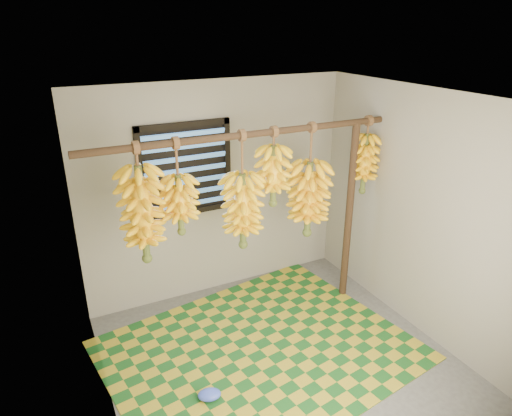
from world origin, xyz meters
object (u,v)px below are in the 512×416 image
banana_bunch_e (309,199)px  woven_mat (260,350)px  banana_bunch_c (243,211)px  banana_bunch_a (180,205)px  banana_bunch_d (273,176)px  banana_bunch_b (143,215)px  plastic_bag (209,395)px  banana_bunch_f (365,164)px  support_post (349,214)px

banana_bunch_e → woven_mat: bearing=-149.7°
woven_mat → banana_bunch_c: bearing=84.3°
banana_bunch_a → banana_bunch_d: 0.94m
banana_bunch_c → banana_bunch_d: 0.44m
banana_bunch_d → banana_bunch_b: bearing=180.0°
woven_mat → plastic_bag: 0.75m
woven_mat → plastic_bag: plastic_bag is taller
banana_bunch_f → banana_bunch_d: bearing=180.0°
banana_bunch_f → banana_bunch_e: bearing=180.0°
support_post → banana_bunch_a: size_ratio=2.28×
banana_bunch_a → banana_bunch_f: 2.02m
support_post → plastic_bag: (-1.97, -0.81, -0.95)m
woven_mat → banana_bunch_f: 2.17m
banana_bunch_b → plastic_bag: bearing=-74.1°
support_post → banana_bunch_e: size_ratio=1.71×
banana_bunch_c → banana_bunch_a: bearing=-180.0°
woven_mat → banana_bunch_e: (0.78, 0.46, 1.26)m
plastic_bag → banana_bunch_f: (2.12, 0.81, 1.50)m
banana_bunch_b → banana_bunch_a: bearing=-0.0°
banana_bunch_a → plastic_bag: bearing=-96.8°
banana_bunch_a → banana_bunch_b: bearing=180.0°
banana_bunch_c → banana_bunch_f: (1.41, -0.00, 0.27)m
support_post → plastic_bag: 2.33m
woven_mat → banana_bunch_d: 1.68m
banana_bunch_c → banana_bunch_d: size_ratio=1.49×
banana_bunch_f → plastic_bag: bearing=-159.1°
banana_bunch_c → banana_bunch_e: 0.73m
woven_mat → plastic_bag: size_ratio=13.92×
banana_bunch_a → banana_bunch_d: same height
banana_bunch_a → banana_bunch_c: 0.63m
banana_bunch_a → banana_bunch_b: (-0.33, 0.00, -0.03)m
woven_mat → banana_bunch_e: banana_bunch_e is taller
woven_mat → banana_bunch_e: bearing=30.3°
support_post → banana_bunch_c: size_ratio=1.75×
plastic_bag → banana_bunch_b: size_ratio=0.18×
banana_bunch_d → banana_bunch_f: 1.09m
banana_bunch_b → banana_bunch_f: size_ratio=1.30×
banana_bunch_e → banana_bunch_d: bearing=-180.0°
support_post → banana_bunch_f: bearing=0.0°
support_post → banana_bunch_b: banana_bunch_b is taller
woven_mat → banana_bunch_b: bearing=152.8°
banana_bunch_e → banana_bunch_f: (0.68, -0.00, 0.28)m
support_post → banana_bunch_b: size_ratio=1.87×
banana_bunch_a → banana_bunch_c: size_ratio=0.77×
banana_bunch_c → banana_bunch_d: bearing=-0.0°
support_post → banana_bunch_b: 2.24m
support_post → banana_bunch_c: bearing=180.0°
support_post → plastic_bag: bearing=-157.6°
woven_mat → banana_bunch_d: bearing=51.1°
banana_bunch_e → banana_bunch_a: bearing=-180.0°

